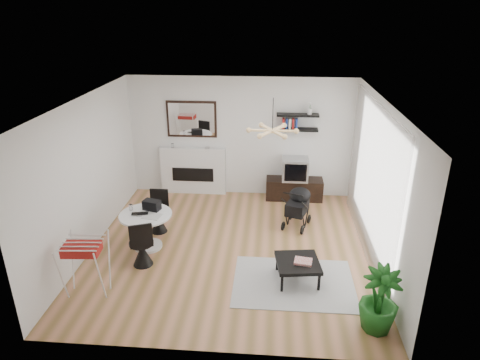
# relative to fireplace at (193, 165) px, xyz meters

# --- Properties ---
(floor) EXTENTS (5.00, 5.00, 0.00)m
(floor) POSITION_rel_fireplace_xyz_m (1.10, -2.42, -0.69)
(floor) COLOR olive
(floor) RESTS_ON ground
(ceiling) EXTENTS (5.00, 5.00, 0.00)m
(ceiling) POSITION_rel_fireplace_xyz_m (1.10, -2.42, 2.01)
(ceiling) COLOR white
(ceiling) RESTS_ON wall_back
(wall_back) EXTENTS (5.00, 0.00, 5.00)m
(wall_back) POSITION_rel_fireplace_xyz_m (1.10, 0.08, 0.66)
(wall_back) COLOR white
(wall_back) RESTS_ON floor
(wall_left) EXTENTS (0.00, 5.00, 5.00)m
(wall_left) POSITION_rel_fireplace_xyz_m (-1.40, -2.42, 0.66)
(wall_left) COLOR white
(wall_left) RESTS_ON floor
(wall_right) EXTENTS (0.00, 5.00, 5.00)m
(wall_right) POSITION_rel_fireplace_xyz_m (3.60, -2.42, 0.66)
(wall_right) COLOR white
(wall_right) RESTS_ON floor
(sheer_curtain) EXTENTS (0.04, 3.60, 2.60)m
(sheer_curtain) POSITION_rel_fireplace_xyz_m (3.50, -2.22, 0.66)
(sheer_curtain) COLOR white
(sheer_curtain) RESTS_ON wall_right
(fireplace) EXTENTS (1.50, 0.17, 2.16)m
(fireplace) POSITION_rel_fireplace_xyz_m (0.00, 0.00, 0.00)
(fireplace) COLOR white
(fireplace) RESTS_ON floor
(shelf_lower) EXTENTS (0.90, 0.25, 0.04)m
(shelf_lower) POSITION_rel_fireplace_xyz_m (2.33, -0.05, 0.91)
(shelf_lower) COLOR black
(shelf_lower) RESTS_ON wall_back
(shelf_upper) EXTENTS (0.90, 0.25, 0.04)m
(shelf_upper) POSITION_rel_fireplace_xyz_m (2.33, -0.05, 1.23)
(shelf_upper) COLOR black
(shelf_upper) RESTS_ON wall_back
(pendant_lamp) EXTENTS (0.90, 0.90, 0.10)m
(pendant_lamp) POSITION_rel_fireplace_xyz_m (1.80, -2.12, 1.46)
(pendant_lamp) COLOR #E2B776
(pendant_lamp) RESTS_ON ceiling
(tv_console) EXTENTS (1.26, 0.44, 0.47)m
(tv_console) POSITION_rel_fireplace_xyz_m (2.33, -0.15, -0.45)
(tv_console) COLOR black
(tv_console) RESTS_ON floor
(crt_tv) EXTENTS (0.57, 0.50, 0.50)m
(crt_tv) POSITION_rel_fireplace_xyz_m (2.33, -0.16, 0.04)
(crt_tv) COLOR #A9A9AB
(crt_tv) RESTS_ON tv_console
(dining_table) EXTENTS (0.93, 0.93, 0.68)m
(dining_table) POSITION_rel_fireplace_xyz_m (-0.40, -2.50, -0.24)
(dining_table) COLOR white
(dining_table) RESTS_ON floor
(laptop) EXTENTS (0.32, 0.23, 0.02)m
(laptop) POSITION_rel_fireplace_xyz_m (-0.48, -2.56, 0.01)
(laptop) COLOR black
(laptop) RESTS_ON dining_table
(black_bag) EXTENTS (0.34, 0.26, 0.18)m
(black_bag) POSITION_rel_fireplace_xyz_m (-0.33, -2.32, 0.09)
(black_bag) COLOR black
(black_bag) RESTS_ON dining_table
(newspaper) EXTENTS (0.35, 0.30, 0.01)m
(newspaper) POSITION_rel_fireplace_xyz_m (-0.25, -2.58, 0.00)
(newspaper) COLOR silver
(newspaper) RESTS_ON dining_table
(drinking_glass) EXTENTS (0.07, 0.07, 0.11)m
(drinking_glass) POSITION_rel_fireplace_xyz_m (-0.70, -2.36, 0.05)
(drinking_glass) COLOR white
(drinking_glass) RESTS_ON dining_table
(chair_far) EXTENTS (0.39, 0.39, 0.82)m
(chair_far) POSITION_rel_fireplace_xyz_m (-0.35, -1.88, -0.43)
(chair_far) COLOR black
(chair_far) RESTS_ON floor
(chair_near) EXTENTS (0.45, 0.46, 0.86)m
(chair_near) POSITION_rel_fireplace_xyz_m (-0.33, -3.06, -0.41)
(chair_near) COLOR black
(chair_near) RESTS_ON floor
(drying_rack) EXTENTS (0.65, 0.61, 0.92)m
(drying_rack) POSITION_rel_fireplace_xyz_m (-0.93, -3.88, -0.20)
(drying_rack) COLOR white
(drying_rack) RESTS_ON floor
(stroller) EXTENTS (0.63, 0.78, 0.86)m
(stroller) POSITION_rel_fireplace_xyz_m (2.35, -1.43, -0.31)
(stroller) COLOR black
(stroller) RESTS_ON floor
(rug) EXTENTS (1.91, 1.38, 0.01)m
(rug) POSITION_rel_fireplace_xyz_m (2.21, -3.38, -0.68)
(rug) COLOR #ACACAC
(rug) RESTS_ON floor
(coffee_table) EXTENTS (0.75, 0.75, 0.34)m
(coffee_table) POSITION_rel_fireplace_xyz_m (2.27, -3.29, -0.37)
(coffee_table) COLOR black
(coffee_table) RESTS_ON rug
(magazines) EXTENTS (0.30, 0.26, 0.04)m
(magazines) POSITION_rel_fireplace_xyz_m (2.35, -3.32, -0.31)
(magazines) COLOR #BF382F
(magazines) RESTS_ON coffee_table
(potted_plant) EXTENTS (0.56, 0.56, 0.95)m
(potted_plant) POSITION_rel_fireplace_xyz_m (3.30, -4.31, -0.21)
(potted_plant) COLOR #1A5B1A
(potted_plant) RESTS_ON floor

